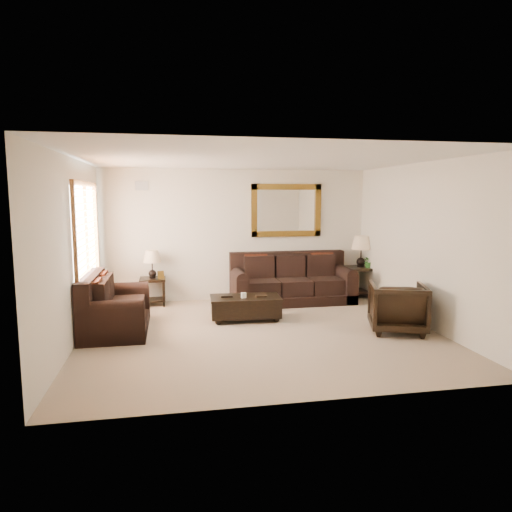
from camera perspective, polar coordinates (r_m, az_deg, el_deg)
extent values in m
cube|color=gray|center=(7.32, 0.55, -9.55)|extent=(5.50, 5.00, 0.01)
cube|color=white|center=(7.02, 0.58, 12.03)|extent=(5.50, 5.00, 0.01)
cube|color=beige|center=(9.50, -2.38, 2.67)|extent=(5.50, 0.01, 2.70)
cube|color=beige|center=(4.64, 6.60, -2.38)|extent=(5.50, 0.01, 2.70)
cube|color=beige|center=(7.05, -21.95, 0.48)|extent=(0.01, 5.00, 2.70)
cube|color=beige|center=(8.04, 20.17, 1.36)|extent=(0.01, 5.00, 2.70)
cube|color=white|center=(7.91, -20.65, 2.69)|extent=(0.01, 1.80, 1.50)
cube|color=brown|center=(7.88, -20.67, 8.43)|extent=(0.06, 1.96, 0.08)
cube|color=brown|center=(8.00, -20.15, -2.95)|extent=(0.06, 1.96, 0.08)
cube|color=brown|center=(6.98, -21.69, 2.08)|extent=(0.06, 0.08, 1.50)
cube|color=brown|center=(8.82, -19.39, 3.19)|extent=(0.06, 0.08, 1.50)
cube|color=brown|center=(7.90, -20.40, 2.70)|extent=(0.05, 0.05, 1.50)
cube|color=#4B270F|center=(9.64, 3.83, 5.71)|extent=(1.50, 0.06, 1.10)
cube|color=white|center=(9.66, 3.80, 5.71)|extent=(1.26, 0.01, 0.86)
cube|color=#999999|center=(9.36, -14.12, 8.51)|extent=(0.25, 0.02, 0.18)
cube|color=black|center=(9.37, 4.52, -5.16)|extent=(2.43, 1.05, 0.20)
cube|color=black|center=(9.63, 3.93, -0.89)|extent=(2.43, 0.24, 0.50)
cube|color=black|center=(9.15, 0.63, -3.85)|extent=(0.62, 0.86, 0.30)
cube|color=black|center=(9.29, 4.57, -3.69)|extent=(0.62, 0.86, 0.30)
cube|color=black|center=(9.48, 8.36, -3.52)|extent=(0.62, 0.86, 0.30)
cube|color=black|center=(9.10, -2.15, -4.26)|extent=(0.24, 1.05, 0.59)
cylinder|color=black|center=(9.05, -2.16, -2.44)|extent=(0.24, 1.03, 0.24)
cube|color=black|center=(9.67, 10.82, -3.70)|extent=(0.24, 1.05, 0.59)
cylinder|color=black|center=(9.62, 10.86, -1.99)|extent=(0.24, 1.03, 0.24)
cube|color=#5A1B0B|center=(9.28, 0.01, -1.22)|extent=(0.46, 0.20, 0.48)
cube|color=#5A1B0B|center=(9.64, 8.31, -0.97)|extent=(0.46, 0.20, 0.48)
cube|color=black|center=(7.73, -17.00, -8.25)|extent=(0.97, 1.64, 0.18)
cube|color=black|center=(7.64, -19.96, -3.93)|extent=(0.22, 1.64, 0.46)
cube|color=black|center=(7.38, -17.16, -7.14)|extent=(0.80, 0.57, 0.28)
cube|color=black|center=(7.95, -16.68, -6.08)|extent=(0.80, 0.57, 0.28)
cube|color=black|center=(7.01, -17.68, -8.38)|extent=(0.97, 0.22, 0.54)
cylinder|color=black|center=(6.94, -17.77, -6.22)|extent=(0.95, 0.22, 0.22)
cube|color=black|center=(8.36, -16.52, -5.77)|extent=(0.97, 0.22, 0.54)
cylinder|color=black|center=(8.31, -16.59, -3.95)|extent=(0.95, 0.22, 0.22)
cube|color=#5A1B0B|center=(7.28, -18.92, -4.48)|extent=(0.19, 0.43, 0.44)
cube|color=#5A1B0B|center=(7.95, -18.21, -3.46)|extent=(0.19, 0.43, 0.44)
cube|color=black|center=(9.22, -12.80, -2.85)|extent=(0.50, 0.50, 0.05)
cube|color=black|center=(9.31, -12.72, -5.35)|extent=(0.42, 0.42, 0.03)
cylinder|color=black|center=(9.08, -14.14, -4.80)|extent=(0.05, 0.05, 0.50)
cylinder|color=black|center=(9.06, -11.45, -4.75)|extent=(0.05, 0.05, 0.50)
cylinder|color=black|center=(9.49, -13.99, -4.27)|extent=(0.05, 0.05, 0.50)
cylinder|color=black|center=(9.48, -11.42, -4.21)|extent=(0.05, 0.05, 0.50)
sphere|color=black|center=(9.21, -12.82, -2.16)|extent=(0.15, 0.15, 0.15)
cylinder|color=black|center=(9.18, -12.85, -1.16)|extent=(0.02, 0.02, 0.33)
cone|color=#D0B18A|center=(9.16, -12.88, -0.04)|extent=(0.34, 0.34, 0.24)
cube|color=#4B270F|center=(9.11, -11.81, -2.31)|extent=(0.14, 0.09, 0.15)
cube|color=black|center=(9.98, 12.94, -1.49)|extent=(0.60, 0.60, 0.05)
cube|color=black|center=(10.06, 12.86, -4.26)|extent=(0.51, 0.51, 0.03)
cylinder|color=black|center=(9.70, 12.10, -3.66)|extent=(0.05, 0.05, 0.60)
cylinder|color=black|center=(9.91, 14.83, -3.52)|extent=(0.05, 0.05, 0.60)
cylinder|color=black|center=(10.17, 11.00, -3.13)|extent=(0.05, 0.05, 0.60)
cylinder|color=black|center=(10.36, 13.62, -3.01)|extent=(0.05, 0.05, 0.60)
sphere|color=black|center=(9.96, 12.96, -0.72)|extent=(0.18, 0.18, 0.18)
cylinder|color=black|center=(9.93, 12.99, 0.39)|extent=(0.03, 0.03, 0.39)
cone|color=#D0B18A|center=(9.91, 13.03, 1.64)|extent=(0.41, 0.41, 0.28)
sphere|color=black|center=(7.76, -4.75, -8.24)|extent=(0.11, 0.11, 0.11)
sphere|color=black|center=(7.93, 2.55, -7.89)|extent=(0.11, 0.11, 0.11)
sphere|color=black|center=(8.20, -5.09, -7.38)|extent=(0.11, 0.11, 0.11)
sphere|color=black|center=(8.36, 1.83, -7.08)|extent=(0.11, 0.11, 0.11)
cube|color=black|center=(8.00, -1.34, -6.27)|extent=(1.22, 0.70, 0.33)
cube|color=black|center=(7.96, -1.34, -5.23)|extent=(1.24, 0.72, 0.04)
cube|color=black|center=(7.96, -3.68, -5.02)|extent=(0.21, 0.15, 0.03)
cube|color=black|center=(7.96, 0.66, -5.01)|extent=(0.19, 0.14, 0.02)
cube|color=white|center=(7.85, -1.56, -4.93)|extent=(0.09, 0.07, 0.09)
imported|color=black|center=(7.61, 17.26, -5.86)|extent=(1.05, 1.01, 0.86)
imported|color=#26541D|center=(9.91, 13.90, -0.79)|extent=(0.32, 0.34, 0.21)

